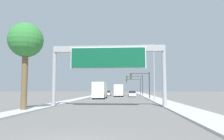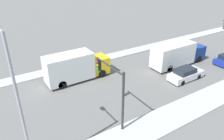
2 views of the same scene
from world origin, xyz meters
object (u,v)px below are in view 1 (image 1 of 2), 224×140
(car_far_right, at_px, (132,94))
(truck_box_secondary, at_px, (119,90))
(traffic_light_far_intersection, at_px, (135,84))
(palm_tree_foreground, at_px, (26,42))
(sign_gantry, at_px, (108,59))
(traffic_light_mid_block, at_px, (137,82))
(car_mid_left, at_px, (132,93))
(street_lamp_right, at_px, (152,67))
(traffic_light_near_intersection, at_px, (142,81))
(truck_box_primary, at_px, (100,90))
(car_near_right, at_px, (108,93))

(car_far_right, height_order, truck_box_secondary, truck_box_secondary)
(traffic_light_far_intersection, height_order, palm_tree_foreground, palm_tree_foreground)
(sign_gantry, height_order, traffic_light_mid_block, sign_gantry)
(sign_gantry, relative_size, car_mid_left, 2.98)
(truck_box_secondary, distance_m, street_lamp_right, 22.54)
(sign_gantry, xyz_separation_m, traffic_light_mid_block, (5.08, 40.12, -1.46))
(traffic_light_near_intersection, bearing_deg, truck_box_secondary, 111.21)
(truck_box_primary, relative_size, traffic_light_near_intersection, 1.40)
(traffic_light_near_intersection, bearing_deg, sign_gantry, -104.88)
(car_far_right, height_order, street_lamp_right, street_lamp_right)
(sign_gantry, bearing_deg, truck_box_secondary, 90.00)
(truck_box_secondary, bearing_deg, car_mid_left, 61.88)
(car_far_right, height_order, truck_box_primary, truck_box_primary)
(car_mid_left, bearing_deg, traffic_light_mid_block, -11.65)
(car_mid_left, height_order, street_lamp_right, street_lamp_right)
(car_near_right, height_order, traffic_light_mid_block, traffic_light_mid_block)
(traffic_light_near_intersection, bearing_deg, street_lamp_right, -80.87)
(truck_box_primary, height_order, street_lamp_right, street_lamp_right)
(car_far_right, bearing_deg, truck_box_secondary, 147.48)
(car_mid_left, bearing_deg, traffic_light_near_intersection, -84.81)
(sign_gantry, bearing_deg, car_far_right, 83.69)
(car_near_right, relative_size, car_mid_left, 1.01)
(car_mid_left, bearing_deg, car_far_right, -90.00)
(truck_box_secondary, relative_size, traffic_light_near_intersection, 1.56)
(traffic_light_mid_block, bearing_deg, palm_tree_foreground, -105.51)
(sign_gantry, xyz_separation_m, traffic_light_near_intersection, (5.35, 20.12, -1.87))
(traffic_light_far_intersection, bearing_deg, palm_tree_foreground, -102.68)
(traffic_light_far_intersection, xyz_separation_m, palm_tree_foreground, (-12.44, -55.30, 2.75))
(sign_gantry, bearing_deg, car_near_right, 95.10)
(car_far_right, xyz_separation_m, palm_tree_foreground, (-10.99, -36.85, 5.87))
(sign_gantry, distance_m, traffic_light_near_intersection, 20.90)
(sign_gantry, height_order, traffic_light_near_intersection, sign_gantry)
(street_lamp_right, bearing_deg, palm_tree_foreground, -128.07)
(truck_box_primary, bearing_deg, street_lamp_right, -37.62)
(truck_box_primary, distance_m, traffic_light_mid_block, 21.59)
(truck_box_primary, bearing_deg, car_near_right, 90.00)
(traffic_light_far_intersection, bearing_deg, car_mid_left, -98.49)
(palm_tree_foreground, bearing_deg, truck_box_primary, 81.15)
(car_near_right, height_order, palm_tree_foreground, palm_tree_foreground)
(truck_box_primary, bearing_deg, car_far_right, 58.01)
(traffic_light_mid_block, bearing_deg, car_mid_left, 168.35)
(truck_box_secondary, bearing_deg, traffic_light_near_intersection, -68.79)
(car_mid_left, relative_size, street_lamp_right, 0.46)
(car_far_right, relative_size, palm_tree_foreground, 0.55)
(traffic_light_near_intersection, bearing_deg, traffic_light_mid_block, 90.76)
(traffic_light_mid_block, distance_m, traffic_light_far_intersection, 10.01)
(traffic_light_mid_block, distance_m, street_lamp_right, 27.48)
(street_lamp_right, bearing_deg, sign_gantry, -117.18)
(car_near_right, xyz_separation_m, truck_box_primary, (0.00, -18.77, 1.03))
(traffic_light_far_intersection, relative_size, palm_tree_foreground, 0.66)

